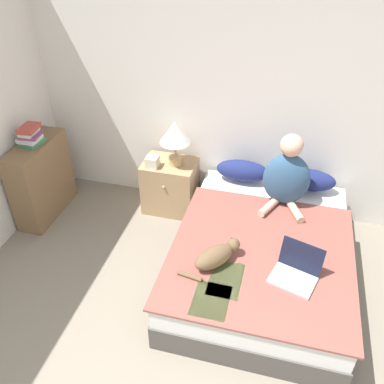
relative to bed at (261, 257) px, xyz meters
The scene contains 12 objects.
wall_back 1.50m from the bed, 105.66° to the left, with size 5.38×0.05×2.55m.
bed is the anchor object (origin of this frame).
pillow_near 0.94m from the bed, 111.01° to the left, with size 0.53×0.22×0.21m.
pillow_far 0.94m from the bed, 68.95° to the left, with size 0.53×0.22×0.21m.
person_sitting 0.76m from the bed, 78.26° to the left, with size 0.42×0.41×0.70m.
cat_tabby 0.59m from the bed, 130.52° to the right, with size 0.42×0.41×0.16m.
laptop_open 0.54m from the bed, 53.66° to the right, with size 0.39×0.37×0.25m.
nightstand 1.30m from the bed, 144.55° to the left, with size 0.54×0.43×0.57m.
table_lamp 1.42m from the bed, 142.75° to the left, with size 0.31×0.31×0.47m.
tissue_box 1.42m from the bed, 151.75° to the left, with size 0.12×0.12×0.14m.
bookshelf 2.34m from the bed, behind, with size 0.27×0.76×0.83m.
book_stack_top 2.44m from the bed, behind, with size 0.21×0.24×0.19m.
Camera 1 is at (0.35, -0.61, 2.74)m, focal length 38.00 mm.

